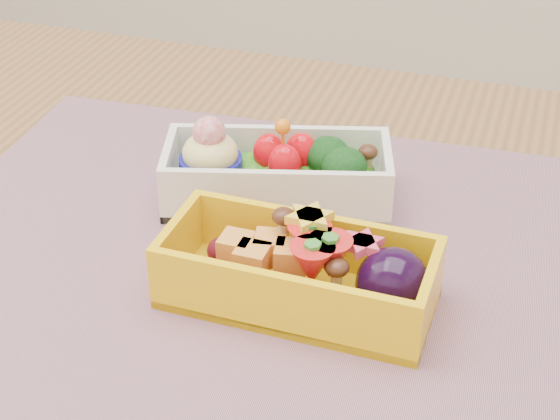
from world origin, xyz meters
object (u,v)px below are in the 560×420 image
(bento_white, at_px, (276,173))
(bento_yellow, at_px, (304,272))
(table, at_px, (296,397))
(placemat, at_px, (268,255))

(bento_white, distance_m, bento_yellow, 0.13)
(table, distance_m, bento_yellow, 0.13)
(placemat, relative_size, bento_white, 2.76)
(placemat, relative_size, bento_yellow, 2.90)
(bento_white, bearing_deg, bento_yellow, -79.56)
(bento_yellow, bearing_deg, placemat, 132.46)
(bento_white, relative_size, bento_yellow, 1.05)
(placemat, distance_m, bento_white, 0.08)
(placemat, height_order, bento_yellow, bento_yellow)
(table, relative_size, placemat, 2.23)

